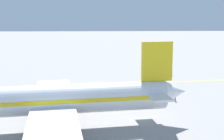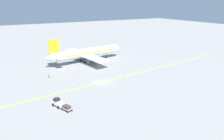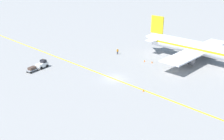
{
  "view_description": "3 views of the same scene",
  "coord_description": "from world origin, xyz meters",
  "px_view_note": "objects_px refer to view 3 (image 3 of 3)",
  "views": [
    {
      "loc": [
        -61.03,
        -0.66,
        13.95
      ],
      "look_at": [
        0.35,
        -3.6,
        2.93
      ],
      "focal_mm": 50.0,
      "sensor_mm": 36.0,
      "label": 1
    },
    {
      "loc": [
        56.83,
        -28.92,
        23.97
      ],
      "look_at": [
        2.11,
        2.35,
        4.13
      ],
      "focal_mm": 35.0,
      "sensor_mm": 36.0,
      "label": 2
    },
    {
      "loc": [
        34.17,
        41.93,
        23.1
      ],
      "look_at": [
        0.62,
        0.13,
        2.32
      ],
      "focal_mm": 42.0,
      "sensor_mm": 36.0,
      "label": 3
    }
  ],
  "objects_px": {
    "traffic_cone_by_wingtip": "(152,62)",
    "airplane_at_gate": "(200,49)",
    "traffic_cone_mid_apron": "(145,61)",
    "baggage_cart_trailing": "(32,69)",
    "baggage_tug_white": "(42,64)",
    "ground_crew_worker": "(118,51)",
    "traffic_cone_far_edge": "(143,90)"
  },
  "relations": [
    {
      "from": "traffic_cone_by_wingtip",
      "to": "airplane_at_gate",
      "type": "bearing_deg",
      "value": 144.27
    },
    {
      "from": "ground_crew_worker",
      "to": "traffic_cone_mid_apron",
      "type": "height_order",
      "value": "ground_crew_worker"
    },
    {
      "from": "baggage_cart_trailing",
      "to": "traffic_cone_mid_apron",
      "type": "bearing_deg",
      "value": 155.87
    },
    {
      "from": "ground_crew_worker",
      "to": "traffic_cone_far_edge",
      "type": "distance_m",
      "value": 25.03
    },
    {
      "from": "baggage_tug_white",
      "to": "traffic_cone_by_wingtip",
      "type": "distance_m",
      "value": 28.11
    },
    {
      "from": "baggage_tug_white",
      "to": "traffic_cone_mid_apron",
      "type": "xyz_separation_m",
      "value": [
        -23.09,
        12.85,
        -0.63
      ]
    },
    {
      "from": "baggage_cart_trailing",
      "to": "traffic_cone_mid_apron",
      "type": "relative_size",
      "value": 5.31
    },
    {
      "from": "airplane_at_gate",
      "to": "ground_crew_worker",
      "type": "height_order",
      "value": "airplane_at_gate"
    },
    {
      "from": "baggage_tug_white",
      "to": "ground_crew_worker",
      "type": "bearing_deg",
      "value": 171.28
    },
    {
      "from": "baggage_cart_trailing",
      "to": "baggage_tug_white",
      "type": "bearing_deg",
      "value": -160.32
    },
    {
      "from": "traffic_cone_mid_apron",
      "to": "traffic_cone_by_wingtip",
      "type": "distance_m",
      "value": 2.09
    },
    {
      "from": "ground_crew_worker",
      "to": "traffic_cone_by_wingtip",
      "type": "bearing_deg",
      "value": 101.02
    },
    {
      "from": "airplane_at_gate",
      "to": "traffic_cone_far_edge",
      "type": "bearing_deg",
      "value": 8.29
    },
    {
      "from": "traffic_cone_mid_apron",
      "to": "baggage_cart_trailing",
      "type": "bearing_deg",
      "value": -24.13
    },
    {
      "from": "traffic_cone_far_edge",
      "to": "baggage_tug_white",
      "type": "bearing_deg",
      "value": -68.56
    },
    {
      "from": "airplane_at_gate",
      "to": "traffic_cone_by_wingtip",
      "type": "bearing_deg",
      "value": -35.73
    },
    {
      "from": "traffic_cone_mid_apron",
      "to": "baggage_tug_white",
      "type": "bearing_deg",
      "value": -29.09
    },
    {
      "from": "airplane_at_gate",
      "to": "traffic_cone_far_edge",
      "type": "distance_m",
      "value": 24.42
    },
    {
      "from": "baggage_cart_trailing",
      "to": "traffic_cone_far_edge",
      "type": "xyz_separation_m",
      "value": [
        -13.1,
        24.34,
        -0.49
      ]
    },
    {
      "from": "baggage_tug_white",
      "to": "traffic_cone_far_edge",
      "type": "relative_size",
      "value": 6.05
    },
    {
      "from": "traffic_cone_by_wingtip",
      "to": "traffic_cone_far_edge",
      "type": "bearing_deg",
      "value": 37.51
    },
    {
      "from": "traffic_cone_mid_apron",
      "to": "traffic_cone_by_wingtip",
      "type": "relative_size",
      "value": 1.0
    },
    {
      "from": "airplane_at_gate",
      "to": "traffic_cone_by_wingtip",
      "type": "xyz_separation_m",
      "value": [
        10.0,
        -7.2,
        -3.43
      ]
    },
    {
      "from": "baggage_tug_white",
      "to": "baggage_cart_trailing",
      "type": "distance_m",
      "value": 3.3
    },
    {
      "from": "baggage_tug_white",
      "to": "ground_crew_worker",
      "type": "relative_size",
      "value": 1.98
    },
    {
      "from": "baggage_cart_trailing",
      "to": "ground_crew_worker",
      "type": "height_order",
      "value": "ground_crew_worker"
    },
    {
      "from": "baggage_tug_white",
      "to": "traffic_cone_mid_apron",
      "type": "relative_size",
      "value": 6.05
    },
    {
      "from": "baggage_tug_white",
      "to": "traffic_cone_far_edge",
      "type": "bearing_deg",
      "value": 111.44
    },
    {
      "from": "baggage_cart_trailing",
      "to": "traffic_cone_far_edge",
      "type": "relative_size",
      "value": 5.31
    },
    {
      "from": "baggage_tug_white",
      "to": "traffic_cone_by_wingtip",
      "type": "relative_size",
      "value": 6.05
    },
    {
      "from": "traffic_cone_by_wingtip",
      "to": "traffic_cone_far_edge",
      "type": "xyz_separation_m",
      "value": [
        13.92,
        10.68,
        0.0
      ]
    },
    {
      "from": "baggage_tug_white",
      "to": "baggage_cart_trailing",
      "type": "xyz_separation_m",
      "value": [
        3.11,
        1.11,
        -0.14
      ]
    }
  ]
}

